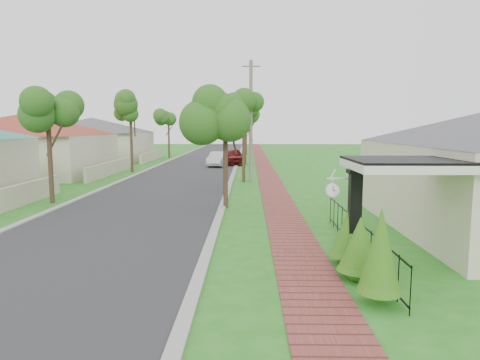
% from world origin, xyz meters
% --- Properties ---
extents(ground, '(160.00, 160.00, 0.00)m').
position_xyz_m(ground, '(0.00, 0.00, 0.00)').
color(ground, '#25751B').
rests_on(ground, ground).
extents(road, '(7.00, 120.00, 0.02)m').
position_xyz_m(road, '(-3.00, 20.00, 0.00)').
color(road, '#28282B').
rests_on(road, ground).
extents(kerb_right, '(0.30, 120.00, 0.10)m').
position_xyz_m(kerb_right, '(0.65, 20.00, 0.00)').
color(kerb_right, '#9E9E99').
rests_on(kerb_right, ground).
extents(kerb_left, '(0.30, 120.00, 0.10)m').
position_xyz_m(kerb_left, '(-6.65, 20.00, 0.00)').
color(kerb_left, '#9E9E99').
rests_on(kerb_left, ground).
extents(sidewalk, '(1.50, 120.00, 0.03)m').
position_xyz_m(sidewalk, '(3.25, 20.00, 0.00)').
color(sidewalk, '#933E3A').
rests_on(sidewalk, ground).
extents(porch_post, '(0.48, 0.48, 2.52)m').
position_xyz_m(porch_post, '(4.55, -1.00, 1.12)').
color(porch_post, black).
rests_on(porch_post, ground).
extents(picket_fence, '(0.03, 8.02, 1.00)m').
position_xyz_m(picket_fence, '(4.90, -0.00, 0.53)').
color(picket_fence, black).
rests_on(picket_fence, ground).
extents(street_trees, '(10.70, 37.65, 5.89)m').
position_xyz_m(street_trees, '(-2.87, 26.84, 4.54)').
color(street_trees, '#382619').
rests_on(street_trees, ground).
extents(hedge_row, '(0.93, 3.44, 2.10)m').
position_xyz_m(hedge_row, '(4.45, -2.10, 0.82)').
color(hedge_row, '#2B6614').
rests_on(hedge_row, ground).
extents(far_house_red, '(15.56, 15.56, 4.60)m').
position_xyz_m(far_house_red, '(-14.97, 20.00, 2.34)').
color(far_house_red, beige).
rests_on(far_house_red, ground).
extents(far_house_grey, '(15.56, 15.56, 4.60)m').
position_xyz_m(far_house_grey, '(-14.97, 34.00, 2.34)').
color(far_house_grey, beige).
rests_on(far_house_grey, ground).
extents(parked_car_red, '(2.27, 4.58, 1.50)m').
position_xyz_m(parked_car_red, '(0.40, 29.32, 0.75)').
color(parked_car_red, '#630E10').
rests_on(parked_car_red, ground).
extents(parked_car_white, '(1.94, 4.14, 1.31)m').
position_xyz_m(parked_car_white, '(-1.00, 27.28, 0.66)').
color(parked_car_white, silver).
rests_on(parked_car_white, ground).
extents(near_tree, '(2.04, 2.04, 5.23)m').
position_xyz_m(near_tree, '(0.80, 7.00, 4.16)').
color(near_tree, '#382619').
rests_on(near_tree, ground).
extents(utility_pole, '(1.20, 0.24, 7.85)m').
position_xyz_m(utility_pole, '(1.96, 16.20, 3.98)').
color(utility_pole, '#796C5F').
rests_on(utility_pole, ground).
extents(station_clock, '(0.64, 0.13, 0.52)m').
position_xyz_m(station_clock, '(4.06, -0.60, 1.95)').
color(station_clock, white).
rests_on(station_clock, ground).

